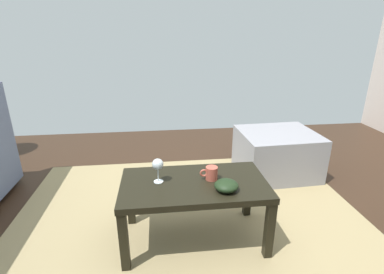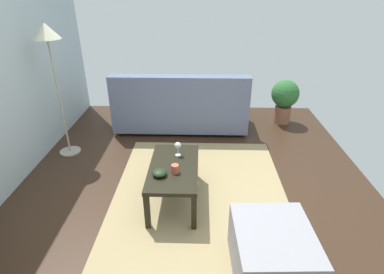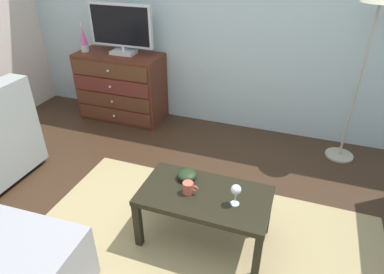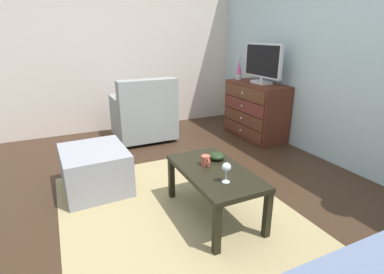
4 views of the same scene
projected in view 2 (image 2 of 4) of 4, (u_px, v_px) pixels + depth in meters
name	position (u px, v px, depth m)	size (l,w,h in m)	color
ground_plane	(180.00, 214.00, 3.17)	(5.90, 4.41, 0.05)	#372518
area_rug	(200.00, 199.00, 3.33)	(2.60, 1.90, 0.01)	tan
coffee_table	(174.00, 171.00, 3.17)	(0.92, 0.50, 0.43)	black
wine_glass	(178.00, 146.00, 3.29)	(0.07, 0.07, 0.16)	silver
mug	(175.00, 168.00, 3.02)	(0.11, 0.08, 0.08)	#BE5543
bowl_decorative	(160.00, 173.00, 2.98)	(0.14, 0.14, 0.06)	black
couch_large	(181.00, 107.00, 4.82)	(0.85, 2.03, 0.92)	#332319
ottoman	(272.00, 253.00, 2.41)	(0.70, 0.60, 0.42)	gray
standing_lamp	(48.00, 45.00, 3.61)	(0.32, 0.32, 1.69)	#A59E8C
potted_plant	(285.00, 97.00, 4.97)	(0.44, 0.44, 0.72)	brown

